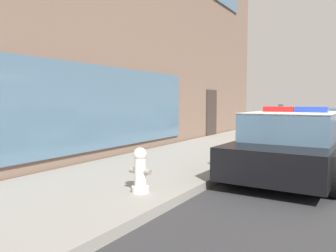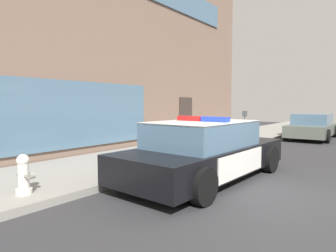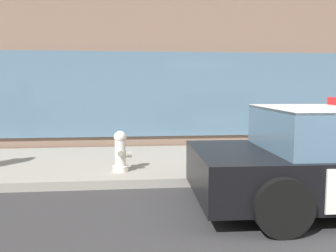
% 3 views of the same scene
% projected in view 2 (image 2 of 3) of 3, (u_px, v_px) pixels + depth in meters
% --- Properties ---
extents(ground, '(48.00, 48.00, 0.00)m').
position_uv_depth(ground, '(251.00, 194.00, 5.66)').
color(ground, '#303033').
extents(sidewalk, '(48.00, 3.27, 0.15)m').
position_uv_depth(sidewalk, '(112.00, 164.00, 8.16)').
color(sidewalk, gray).
rests_on(sidewalk, ground).
extents(police_cruiser, '(4.92, 2.21, 1.49)m').
position_uv_depth(police_cruiser, '(205.00, 151.00, 6.78)').
color(police_cruiser, black).
rests_on(police_cruiser, ground).
extents(fire_hydrant, '(0.34, 0.39, 0.73)m').
position_uv_depth(fire_hydrant, '(24.00, 175.00, 5.19)').
color(fire_hydrant, silver).
rests_on(fire_hydrant, sidewalk).
extents(car_down_street, '(4.55, 2.10, 1.29)m').
position_uv_depth(car_down_street, '(312.00, 127.00, 14.79)').
color(car_down_street, '#596056').
rests_on(car_down_street, ground).
extents(parking_meter, '(0.12, 0.18, 1.34)m').
position_uv_depth(parking_meter, '(245.00, 120.00, 12.46)').
color(parking_meter, slate).
rests_on(parking_meter, sidewalk).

